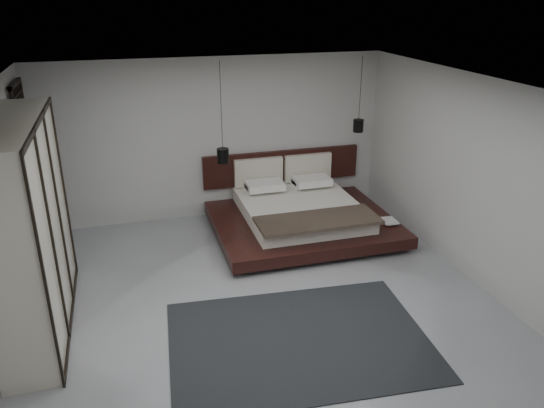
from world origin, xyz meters
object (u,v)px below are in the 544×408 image
object	(u,v)px
bed	(300,214)
wardrobe	(28,230)
rug	(299,340)
lattice_screen	(30,169)
pendant_right	(358,125)
pendant_left	(223,155)

from	to	relation	value
bed	wardrobe	bearing A→B (deg)	-156.27
rug	lattice_screen	bearing A→B (deg)	132.16
pendant_right	rug	distance (m)	4.36
bed	rug	xyz separation A→B (m)	(-1.01, -2.92, -0.29)
lattice_screen	rug	bearing A→B (deg)	-47.84
pendant_left	pendant_right	size ratio (longest dim) A/B	1.27
lattice_screen	pendant_left	xyz separation A→B (m)	(2.95, -0.07, -0.01)
bed	wardrobe	size ratio (longest dim) A/B	1.13
pendant_left	rug	distance (m)	3.64
pendant_right	rug	size ratio (longest dim) A/B	0.43
rug	pendant_right	bearing A→B (deg)	56.99
bed	pendant_left	size ratio (longest dim) A/B	1.78
lattice_screen	pendant_right	size ratio (longest dim) A/B	2.02
wardrobe	rug	world-z (taller)	wardrobe
lattice_screen	bed	size ratio (longest dim) A/B	0.89
lattice_screen	wardrobe	xyz separation A→B (m)	(0.25, -2.26, -0.03)
pendant_right	wardrobe	bearing A→B (deg)	-156.78
pendant_right	pendant_left	bearing A→B (deg)	-180.00
lattice_screen	wardrobe	bearing A→B (deg)	-83.65
pendant_left	rug	size ratio (longest dim) A/B	0.55
pendant_right	wardrobe	size ratio (longest dim) A/B	0.50
lattice_screen	wardrobe	distance (m)	2.28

